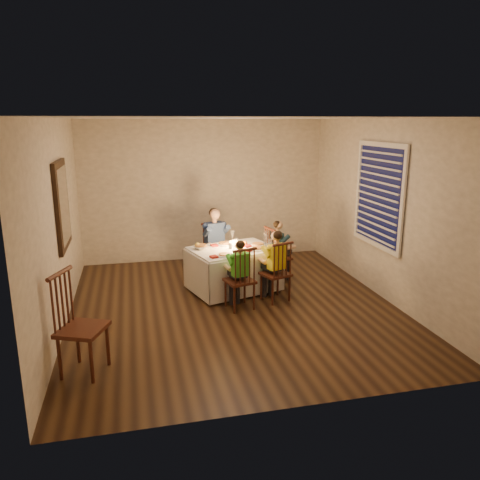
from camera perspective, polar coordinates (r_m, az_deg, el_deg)
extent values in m
plane|color=black|center=(6.73, -0.79, -8.07)|extent=(5.00, 5.00, 0.00)
cube|color=beige|center=(6.28, -21.33, 1.70)|extent=(0.02, 5.00, 2.60)
cube|color=beige|center=(7.17, 17.06, 3.53)|extent=(0.02, 5.00, 2.60)
cube|color=beige|center=(8.77, -4.35, 6.00)|extent=(4.50, 0.02, 2.60)
plane|color=white|center=(6.22, -0.88, 14.64)|extent=(5.00, 5.00, 0.00)
cube|color=white|center=(7.17, -0.81, -1.19)|extent=(1.45, 1.21, 0.04)
cube|color=white|center=(7.64, -2.45, -2.66)|extent=(1.24, 0.38, 0.61)
cube|color=white|center=(6.88, 1.03, -4.59)|extent=(1.24, 0.38, 0.61)
cube|color=white|center=(7.57, 3.41, -2.84)|extent=(0.28, 0.90, 0.61)
cube|color=white|center=(6.99, -5.37, -4.35)|extent=(0.28, 0.90, 0.61)
cylinder|color=white|center=(7.38, -1.91, -0.50)|extent=(0.32, 0.32, 0.02)
cylinder|color=white|center=(6.76, -1.84, -1.88)|extent=(0.32, 0.32, 0.02)
cylinder|color=white|center=(7.10, 2.20, -1.09)|extent=(0.32, 0.32, 0.02)
cylinder|color=white|center=(7.33, 2.19, -0.59)|extent=(0.32, 0.32, 0.02)
cylinder|color=silver|center=(7.12, -1.16, -0.70)|extent=(0.06, 0.06, 0.10)
cylinder|color=silver|center=(7.17, -0.45, -0.59)|extent=(0.06, 0.06, 0.10)
sphere|color=gold|center=(7.17, -5.20, -0.69)|extent=(0.09, 0.09, 0.09)
sphere|color=orange|center=(7.30, 0.58, -0.41)|extent=(0.08, 0.08, 0.08)
imported|color=white|center=(7.14, -4.78, -0.90)|extent=(0.28, 0.28, 0.06)
cube|color=black|center=(6.53, -20.89, 3.99)|extent=(0.05, 0.95, 1.15)
cube|color=white|center=(6.53, -20.64, 4.01)|extent=(0.01, 0.78, 0.98)
cube|color=#0D1034|center=(7.21, 16.64, 5.23)|extent=(0.01, 1.20, 1.40)
cube|color=white|center=(7.20, 16.54, 5.23)|extent=(0.03, 1.34, 1.54)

